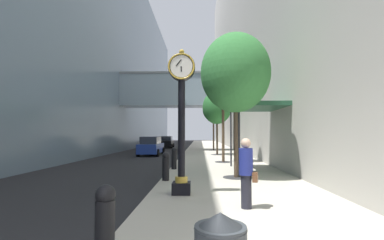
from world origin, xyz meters
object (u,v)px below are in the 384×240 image
(bollard_nearest, at_px, (105,222))
(car_silver_far, at_px, (151,144))
(bollard_fourth, at_px, (174,158))
(pedestrian_walking, at_px, (246,171))
(bollard_third, at_px, (166,166))
(street_tree_mid_far, at_px, (217,108))
(car_blue_near, at_px, (151,146))
(street_tree_near, at_px, (235,73))
(street_clock, at_px, (182,114))
(street_tree_far, at_px, (213,110))
(street_tree_mid_near, at_px, (223,87))
(car_black_mid, at_px, (166,142))

(bollard_nearest, height_order, car_silver_far, car_silver_far)
(bollard_fourth, distance_m, pedestrian_walking, 7.67)
(bollard_nearest, height_order, pedestrian_walking, pedestrian_walking)
(bollard_third, height_order, street_tree_mid_far, street_tree_mid_far)
(bollard_nearest, height_order, street_tree_mid_far, street_tree_mid_far)
(bollard_fourth, relative_size, car_blue_near, 0.25)
(bollard_fourth, height_order, pedestrian_walking, pedestrian_walking)
(car_silver_far, bearing_deg, bollard_fourth, -75.84)
(street_tree_near, relative_size, pedestrian_walking, 3.56)
(street_tree_mid_far, xyz_separation_m, car_silver_far, (-7.43, 8.41, -3.49))
(street_clock, relative_size, car_silver_far, 1.05)
(street_tree_near, relative_size, street_tree_far, 1.03)
(bollard_fourth, relative_size, street_tree_mid_near, 0.18)
(bollard_nearest, relative_size, bollard_fourth, 1.00)
(bollard_third, height_order, street_tree_near, street_tree_near)
(street_clock, distance_m, bollard_third, 3.10)
(street_clock, height_order, car_silver_far, street_clock)
(street_tree_near, bearing_deg, street_clock, -123.83)
(street_tree_mid_far, bearing_deg, street_tree_near, -90.00)
(bollard_third, bearing_deg, bollard_fourth, 90.00)
(bollard_third, xyz_separation_m, street_tree_mid_near, (2.86, 6.93, 4.32))
(street_tree_far, height_order, car_blue_near, street_tree_far)
(street_clock, height_order, bollard_nearest, street_clock)
(street_tree_mid_near, distance_m, street_tree_mid_far, 6.21)
(bollard_third, distance_m, street_tree_far, 19.86)
(bollard_nearest, xyz_separation_m, car_blue_near, (-3.16, 20.84, 0.11))
(street_tree_far, relative_size, car_black_mid, 1.30)
(pedestrian_walking, height_order, car_black_mid, pedestrian_walking)
(bollard_third, xyz_separation_m, street_tree_mid_far, (2.86, 13.09, 3.57))
(street_tree_far, bearing_deg, car_black_mid, 129.41)
(street_tree_mid_near, xyz_separation_m, street_tree_mid_far, (-0.00, 6.16, -0.75))
(street_tree_near, height_order, street_tree_mid_far, street_tree_near)
(street_clock, bearing_deg, street_tree_near, 56.17)
(street_clock, height_order, street_tree_mid_near, street_tree_mid_near)
(street_tree_mid_far, xyz_separation_m, car_blue_near, (-6.02, 1.00, -3.46))
(street_tree_near, bearing_deg, street_tree_mid_far, 90.00)
(street_tree_mid_near, bearing_deg, street_tree_far, 90.00)
(street_tree_mid_near, distance_m, car_black_mid, 21.32)
(street_tree_near, relative_size, car_blue_near, 1.40)
(bollard_nearest, bearing_deg, street_tree_near, 69.19)
(car_black_mid, bearing_deg, car_blue_near, -88.95)
(bollard_third, relative_size, bollard_fourth, 1.00)
(street_clock, xyz_separation_m, street_tree_mid_far, (2.08, 15.43, 1.69))
(bollard_fourth, xyz_separation_m, street_tree_near, (2.86, -2.62, 3.84))
(pedestrian_walking, bearing_deg, street_tree_far, 89.10)
(street_clock, xyz_separation_m, street_tree_mid_near, (2.08, 9.27, 2.44))
(street_tree_near, distance_m, street_tree_mid_far, 12.33)
(street_clock, relative_size, car_blue_near, 1.02)
(pedestrian_walking, bearing_deg, bollard_third, 122.86)
(street_clock, distance_m, street_tree_far, 21.79)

